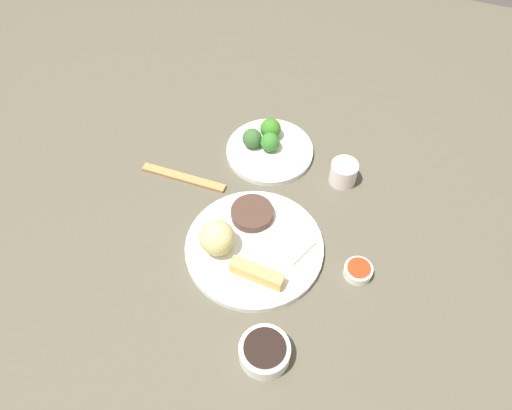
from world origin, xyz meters
The scene contains 16 objects.
tabletop centered at (0.00, 0.00, 0.01)m, with size 2.20×2.20×0.02m, color #4C4839.
main_plate centered at (-0.04, 0.01, 0.03)m, with size 0.28×0.28×0.02m, color white.
rice_scoop centered at (0.03, 0.04, 0.07)m, with size 0.07×0.07×0.07m, color tan.
spring_roll centered at (-0.07, 0.08, 0.05)m, with size 0.11×0.02×0.03m, color tan.
crab_rangoon_wonton centered at (-0.11, -0.02, 0.04)m, with size 0.08×0.07×0.01m, color beige.
stir_fry_heap centered at (-0.01, -0.06, 0.05)m, with size 0.09×0.09×0.02m, color #422D23.
broccoli_plate centered at (0.02, -0.26, 0.03)m, with size 0.21×0.21×0.01m, color white.
broccoli_floret_0 centered at (0.02, -0.26, 0.06)m, with size 0.05×0.05×0.05m, color #306F26.
broccoli_floret_1 centered at (0.03, -0.30, 0.06)m, with size 0.05×0.05×0.05m, color #33701E.
broccoli_floret_2 centered at (0.06, -0.26, 0.06)m, with size 0.05×0.05×0.05m, color #335A29.
soy_sauce_bowl centered at (-0.14, 0.21, 0.04)m, with size 0.09×0.09×0.04m, color white.
soy_sauce_bowl_liquid centered at (-0.14, 0.21, 0.06)m, with size 0.08×0.08×0.00m, color black.
sauce_ramekin_sweet_and_sour centered at (-0.26, -0.01, 0.03)m, with size 0.06×0.06×0.02m, color white.
sauce_ramekin_sweet_and_sour_liquid centered at (-0.26, -0.01, 0.04)m, with size 0.05×0.05×0.00m, color red.
teacup centered at (-0.17, -0.24, 0.05)m, with size 0.06×0.06×0.05m, color white.
chopsticks_pair centered at (0.18, -0.12, 0.02)m, with size 0.20×0.02×0.01m, color #AF7842.
Camera 1 is at (-0.23, 0.52, 0.91)m, focal length 35.25 mm.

